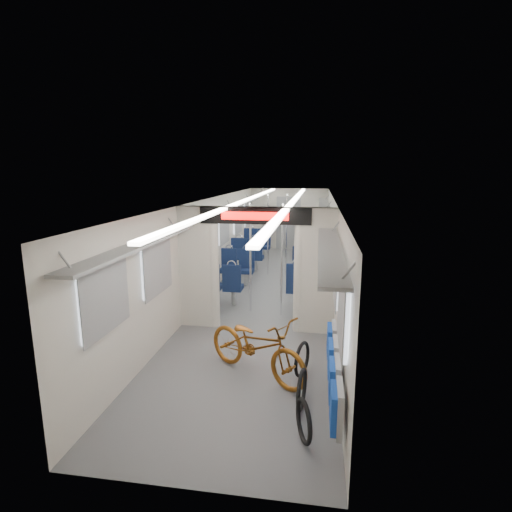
# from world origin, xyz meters

# --- Properties ---
(carriage) EXTENTS (12.00, 12.02, 2.31)m
(carriage) POSITION_xyz_m (0.00, -0.27, 1.50)
(carriage) COLOR #515456
(carriage) RESTS_ON ground
(bicycle) EXTENTS (1.85, 1.51, 0.94)m
(bicycle) POSITION_xyz_m (0.29, -3.79, 0.47)
(bicycle) COLOR brown
(bicycle) RESTS_ON ground
(flip_bench) EXTENTS (0.12, 2.08, 0.49)m
(flip_bench) POSITION_xyz_m (1.35, -4.54, 0.58)
(flip_bench) COLOR gray
(flip_bench) RESTS_ON carriage
(bike_hoop_a) EXTENTS (0.21, 0.49, 0.50)m
(bike_hoop_a) POSITION_xyz_m (1.02, -5.15, 0.23)
(bike_hoop_a) COLOR black
(bike_hoop_a) RESTS_ON ground
(bike_hoop_b) EXTENTS (0.12, 0.53, 0.53)m
(bike_hoop_b) POSITION_xyz_m (0.97, -4.53, 0.24)
(bike_hoop_b) COLOR black
(bike_hoop_b) RESTS_ON ground
(bike_hoop_c) EXTENTS (0.22, 0.52, 0.53)m
(bike_hoop_c) POSITION_xyz_m (0.94, -3.71, 0.24)
(bike_hoop_c) COLOR black
(bike_hoop_c) RESTS_ON ground
(seat_bay_near_left) EXTENTS (0.88, 1.92, 1.05)m
(seat_bay_near_left) POSITION_xyz_m (-0.94, 0.01, 0.52)
(seat_bay_near_left) COLOR #0C1838
(seat_bay_near_left) RESTS_ON ground
(seat_bay_near_right) EXTENTS (0.92, 2.13, 1.12)m
(seat_bay_near_right) POSITION_xyz_m (0.93, 0.19, 0.55)
(seat_bay_near_right) COLOR #0C1838
(seat_bay_near_right) RESTS_ON ground
(seat_bay_far_left) EXTENTS (0.93, 2.15, 1.12)m
(seat_bay_far_left) POSITION_xyz_m (-0.93, 3.28, 0.55)
(seat_bay_far_left) COLOR #0C1838
(seat_bay_far_left) RESTS_ON ground
(seat_bay_far_right) EXTENTS (0.95, 2.27, 1.16)m
(seat_bay_far_right) POSITION_xyz_m (0.93, 3.76, 0.57)
(seat_bay_far_right) COLOR #0C1838
(seat_bay_far_right) RESTS_ON ground
(stanchion_near_left) EXTENTS (0.04, 0.04, 2.30)m
(stanchion_near_left) POSITION_xyz_m (-0.25, -1.10, 1.15)
(stanchion_near_left) COLOR silver
(stanchion_near_left) RESTS_ON ground
(stanchion_near_right) EXTENTS (0.04, 0.04, 2.30)m
(stanchion_near_right) POSITION_xyz_m (0.41, -1.24, 1.15)
(stanchion_near_right) COLOR silver
(stanchion_near_right) RESTS_ON ground
(stanchion_far_left) EXTENTS (0.04, 0.04, 2.30)m
(stanchion_far_left) POSITION_xyz_m (-0.28, 2.04, 1.15)
(stanchion_far_left) COLOR silver
(stanchion_far_left) RESTS_ON ground
(stanchion_far_right) EXTENTS (0.04, 0.04, 2.30)m
(stanchion_far_right) POSITION_xyz_m (0.24, 2.08, 1.15)
(stanchion_far_right) COLOR silver
(stanchion_far_right) RESTS_ON ground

